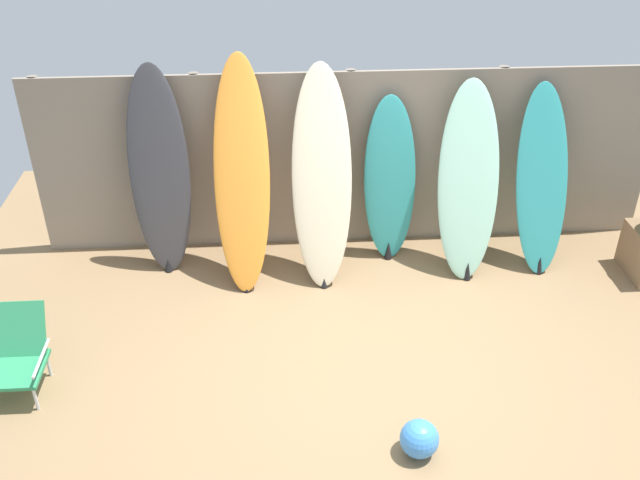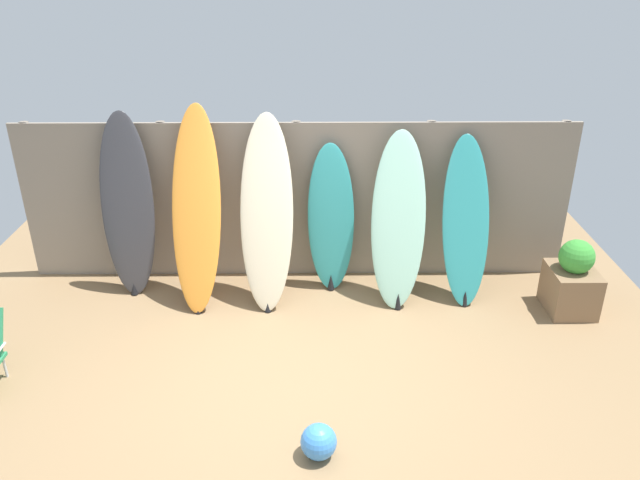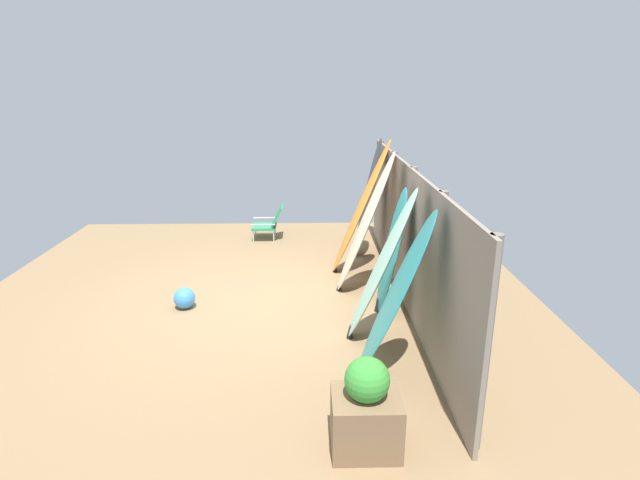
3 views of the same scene
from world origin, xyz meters
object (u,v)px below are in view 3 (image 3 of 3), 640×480
surfboard_seafoam_4 (381,266)px  surfboard_teal_5 (395,297)px  surfboard_cream_2 (365,224)px  beach_chair (270,222)px  surfboard_teal_3 (391,253)px  surfboard_orange_1 (361,208)px  planter_box (366,411)px  surfboard_charcoal_0 (368,199)px  beach_ball (184,298)px

surfboard_seafoam_4 → surfboard_teal_5: surfboard_seafoam_4 is taller
surfboard_cream_2 → beach_chair: size_ratio=3.10×
surfboard_teal_3 → surfboard_orange_1: bearing=-170.2°
surfboard_cream_2 → surfboard_seafoam_4: size_ratio=1.10×
surfboard_cream_2 → surfboard_teal_3: bearing=20.9°
surfboard_orange_1 → planter_box: 3.96m
planter_box → surfboard_cream_2: bearing=174.2°
surfboard_orange_1 → surfboard_cream_2: bearing=-1.1°
beach_chair → surfboard_teal_3: bearing=40.2°
planter_box → beach_chair: bearing=-168.3°
surfboard_charcoal_0 → surfboard_teal_3: size_ratio=1.22×
surfboard_teal_3 → beach_ball: size_ratio=5.87×
surfboard_cream_2 → surfboard_orange_1: bearing=178.9°
surfboard_orange_1 → surfboard_teal_3: (1.40, 0.24, -0.22)m
surfboard_orange_1 → beach_chair: (-1.74, -1.50, -0.69)m
surfboard_charcoal_0 → surfboard_cream_2: bearing=-8.0°
planter_box → beach_ball: bearing=-142.0°
planter_box → beach_ball: size_ratio=2.91×
surfboard_seafoam_4 → surfboard_cream_2: bearing=-178.9°
beach_chair → surfboard_charcoal_0: bearing=71.3°
surfboard_cream_2 → surfboard_teal_3: (0.67, 0.26, -0.18)m
surfboard_charcoal_0 → beach_ball: 3.39m
surfboard_charcoal_0 → surfboard_orange_1: bearing=-14.3°
surfboard_cream_2 → surfboard_seafoam_4: 1.38m
surfboard_cream_2 → beach_chair: bearing=-149.0°
surfboard_teal_5 → beach_chair: (-4.56, -1.55, -0.52)m
surfboard_charcoal_0 → planter_box: bearing=-6.5°
surfboard_orange_1 → beach_ball: 2.84m
surfboard_seafoam_4 → surfboard_orange_1: bearing=-179.7°
surfboard_cream_2 → surfboard_teal_5: 2.10m
surfboard_seafoam_4 → planter_box: 1.90m
surfboard_teal_3 → surfboard_seafoam_4: size_ratio=0.91×
surfboard_teal_5 → beach_chair: bearing=-161.3°
surfboard_charcoal_0 → surfboard_cream_2: 1.51m
surfboard_cream_2 → surfboard_teal_3: 0.74m
surfboard_teal_3 → beach_chair: (-3.14, -1.74, -0.47)m
surfboard_charcoal_0 → beach_chair: surfboard_charcoal_0 is taller
surfboard_teal_3 → surfboard_teal_5: size_ratio=0.94×
beach_chair → surfboard_seafoam_4: bearing=32.6°
surfboard_teal_5 → surfboard_cream_2: bearing=-178.3°
surfboard_teal_5 → beach_ball: size_ratio=6.21×
surfboard_teal_3 → surfboard_cream_2: bearing=-159.1°
surfboard_teal_5 → beach_chair: 4.84m
surfboard_cream_2 → surfboard_teal_5: (2.09, 0.06, -0.14)m
surfboard_orange_1 → surfboard_seafoam_4: 2.10m
surfboard_teal_3 → surfboard_teal_5: 1.43m
surfboard_teal_3 → planter_box: bearing=-13.0°
surfboard_cream_2 → beach_chair: surfboard_cream_2 is taller
surfboard_cream_2 → planter_box: bearing=-5.8°
surfboard_teal_3 → beach_ball: (-0.15, -2.64, -0.66)m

